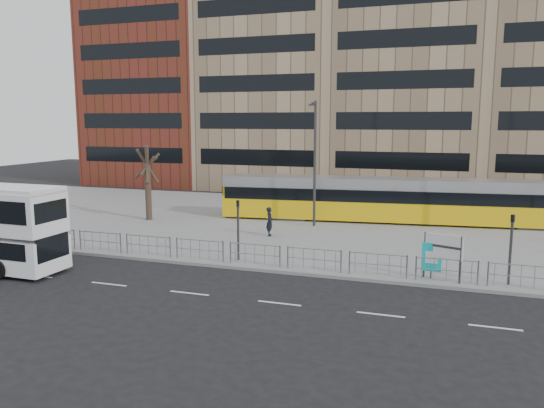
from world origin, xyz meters
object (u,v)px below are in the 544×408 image
(traffic_light_west, at_px, (238,222))
(station_sign, at_px, (443,248))
(tram, at_px, (407,201))
(ad_panel, at_px, (432,258))
(traffic_light_east, at_px, (511,240))
(lamp_post_west, at_px, (315,159))
(bare_tree, at_px, (146,144))
(pedestrian, at_px, (270,222))

(traffic_light_west, bearing_deg, station_sign, -17.42)
(tram, relative_size, ad_panel, 16.08)
(traffic_light_east, height_order, lamp_post_west, lamp_post_west)
(traffic_light_west, distance_m, traffic_light_east, 12.75)
(ad_panel, distance_m, traffic_light_west, 9.56)
(station_sign, height_order, ad_panel, station_sign)
(ad_panel, xyz_separation_m, traffic_light_east, (3.25, 0.14, 1.01))
(lamp_post_west, xyz_separation_m, bare_tree, (-11.87, -1.48, 0.91))
(lamp_post_west, bearing_deg, ad_panel, -51.84)
(tram, xyz_separation_m, ad_panel, (2.06, -13.39, -0.59))
(pedestrian, distance_m, traffic_light_east, 14.42)
(ad_panel, height_order, lamp_post_west, lamp_post_west)
(station_sign, bearing_deg, ad_panel, -177.50)
(station_sign, distance_m, bare_tree, 22.44)
(tram, height_order, bare_tree, bare_tree)
(station_sign, height_order, traffic_light_west, traffic_light_west)
(pedestrian, xyz_separation_m, traffic_light_west, (0.29, -5.93, 1.07))
(tram, relative_size, traffic_light_west, 8.50)
(bare_tree, bearing_deg, tram, 15.00)
(ad_panel, relative_size, pedestrian, 0.91)
(ad_panel, xyz_separation_m, lamp_post_west, (-7.94, 10.11, 3.60))
(ad_panel, relative_size, traffic_light_west, 0.53)
(tram, bearing_deg, pedestrian, -143.45)
(station_sign, distance_m, traffic_light_east, 2.86)
(tram, relative_size, pedestrian, 14.61)
(traffic_light_east, bearing_deg, traffic_light_west, -159.95)
(station_sign, relative_size, pedestrian, 1.17)
(pedestrian, distance_m, traffic_light_west, 6.03)
(station_sign, relative_size, ad_panel, 1.28)
(lamp_post_west, bearing_deg, pedestrian, -115.34)
(ad_panel, distance_m, traffic_light_east, 3.40)
(ad_panel, relative_size, lamp_post_west, 0.20)
(ad_panel, xyz_separation_m, pedestrian, (-9.79, 6.20, -0.06))
(ad_panel, relative_size, traffic_light_east, 0.53)
(station_sign, bearing_deg, traffic_light_east, 25.80)
(pedestrian, height_order, lamp_post_west, lamp_post_west)
(tram, distance_m, traffic_light_east, 14.27)
(traffic_light_east, bearing_deg, bare_tree, -179.59)
(lamp_post_west, height_order, bare_tree, lamp_post_west)
(pedestrian, bearing_deg, tram, -64.89)
(traffic_light_west, bearing_deg, traffic_light_east, -15.62)
(station_sign, distance_m, pedestrian, 12.06)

